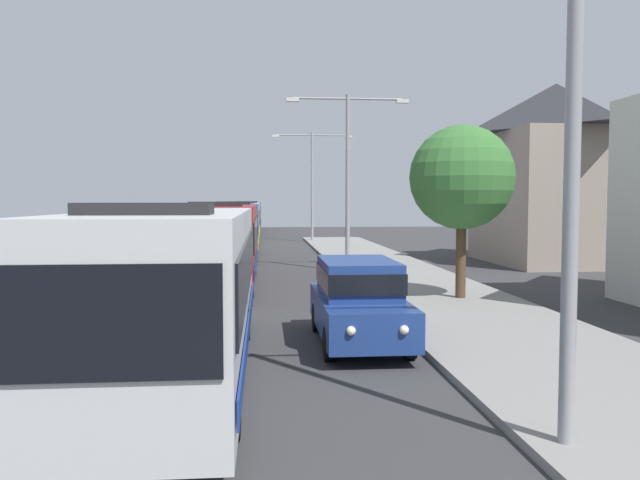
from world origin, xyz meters
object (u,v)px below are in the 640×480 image
Objects in this scene: bus_lead at (179,285)px; bus_tail_end at (250,214)px; streetlamp_mid at (348,162)px; streetlamp_far at (312,174)px; bus_rear at (247,217)px; white_suv at (358,298)px; streetlamp_near at (576,10)px; bus_middle at (236,228)px; roadside_tree at (462,178)px; bus_fourth_in_line at (243,221)px; bus_second_in_line at (223,241)px.

bus_lead is 0.99× the size of bus_tail_end.
streetlamp_far is (0.00, 21.24, 0.33)m from streetlamp_mid.
bus_rear is 48.41m from white_suv.
bus_rear is 1.33× the size of streetlamp_near.
white_suv is (3.70, 2.34, -0.66)m from bus_lead.
bus_tail_end is (-0.00, 13.07, -0.00)m from bus_rear.
white_suv is at bearing -96.59° from streetlamp_mid.
bus_middle is 14.51m from streetlamp_far.
roadside_tree reaches higher than bus_tail_end.
white_suv is at bearing 104.59° from streetlamp_near.
bus_lead and bus_tail_end have the same top height.
roadside_tree is at bearing -65.78° from bus_middle.
white_suv is 0.62× the size of streetlamp_mid.
bus_rear is at bearing 90.00° from bus_lead.
bus_fourth_in_line is at bearing -90.00° from bus_tail_end.
bus_fourth_in_line and bus_rear have the same top height.
streetlamp_far reaches higher than streetlamp_mid.
bus_rear is (0.00, 12.65, 0.00)m from bus_fourth_in_line.
bus_tail_end is 1.97× the size of roadside_tree.
streetlamp_far reaches higher than bus_second_in_line.
bus_tail_end is at bearing 102.00° from streetlamp_far.
bus_second_in_line is 0.92× the size of bus_rear.
streetlamp_mid reaches higher than roadside_tree.
streetlamp_near reaches higher than bus_middle.
bus_rear is at bearing 95.63° from streetlamp_near.
bus_second_in_line and bus_tail_end have the same top height.
bus_rear reaches higher than white_suv.
bus_rear is 1.10× the size of bus_tail_end.
streetlamp_near reaches higher than bus_lead.
bus_fourth_in_line is at bearing 90.00° from bus_middle.
roadside_tree is at bearing 45.31° from bus_lead.
streetlamp_far reaches higher than bus_rear.
roadside_tree is at bearing -31.87° from bus_second_in_line.
bus_middle is 2.25× the size of white_suv.
white_suv is at bearing -80.86° from bus_middle.
streetlamp_far reaches higher than bus_lead.
streetlamp_far is at bearing 94.58° from roadside_tree.
white_suv is at bearing -86.55° from bus_tail_end.
streetlamp_near is 12.45m from roadside_tree.
streetlamp_far is at bearing 87.29° from white_suv.
bus_lead and bus_fourth_in_line have the same top height.
bus_middle is at bearing -112.60° from streetlamp_far.
bus_lead and bus_rear have the same top height.
streetlamp_mid is (5.40, -33.55, 3.30)m from bus_rear.
streetlamp_mid is at bearing 90.00° from streetlamp_near.
streetlamp_mid is at bearing -83.40° from bus_tail_end.
bus_second_in_line and bus_fourth_in_line have the same top height.
streetlamp_near is (1.70, -6.53, 4.53)m from white_suv.
bus_tail_end reaches higher than white_suv.
streetlamp_mid is at bearing -75.52° from bus_fourth_in_line.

